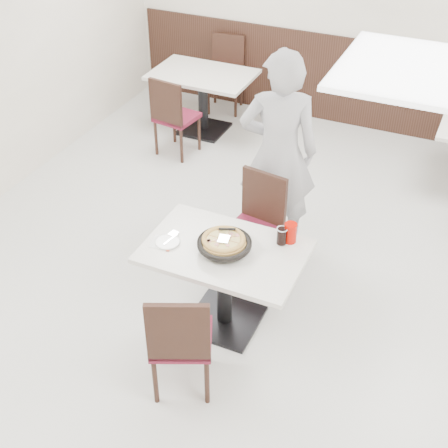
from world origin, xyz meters
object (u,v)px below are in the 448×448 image
at_px(side_plate, 167,242).
at_px(red_cup, 290,233).
at_px(bg_chair_left_near, 177,115).
at_px(pizza, 224,241).
at_px(pizza_pan, 224,246).
at_px(bg_chair_left_far, 225,76).
at_px(diner_person, 278,153).
at_px(chair_far, 252,230).
at_px(chair_near, 181,336).
at_px(cola_glass, 282,236).
at_px(main_table, 225,287).
at_px(bg_table_left, 203,102).

relative_size(side_plate, red_cup, 1.18).
bearing_deg(bg_chair_left_near, pizza, -47.02).
xyz_separation_m(pizza_pan, bg_chair_left_far, (-1.62, 3.62, -0.32)).
height_order(diner_person, bg_chair_left_near, diner_person).
bearing_deg(chair_far, red_cup, 150.36).
bearing_deg(chair_far, chair_near, 99.61).
bearing_deg(red_cup, chair_near, -113.47).
bearing_deg(cola_glass, red_cup, 45.20).
relative_size(main_table, red_cup, 7.50).
xyz_separation_m(pizza, bg_chair_left_far, (-1.60, 3.58, -0.34)).
relative_size(red_cup, diner_person, 0.08).
bearing_deg(pizza_pan, bg_table_left, 118.69).
xyz_separation_m(pizza, side_plate, (-0.41, -0.12, -0.05)).
bearing_deg(chair_near, pizza_pan, 64.26).
bearing_deg(bg_chair_left_near, chair_near, -53.86).
xyz_separation_m(pizza, red_cup, (0.43, 0.28, 0.02)).
distance_m(chair_near, bg_chair_left_far, 4.58).
distance_m(diner_person, bg_chair_left_near, 2.05).
relative_size(diner_person, bg_table_left, 1.58).
bearing_deg(bg_table_left, main_table, -61.27).
relative_size(pizza, bg_chair_left_near, 0.37).
xyz_separation_m(pizza, bg_chair_left_near, (-1.64, 2.32, -0.34)).
distance_m(main_table, bg_chair_left_far, 3.95).
relative_size(chair_near, pizza, 2.71).
bearing_deg(pizza_pan, bg_chair_left_near, 125.18).
distance_m(chair_near, chair_far, 1.34).
bearing_deg(cola_glass, bg_chair_left_near, 133.94).
bearing_deg(pizza, bg_table_left, 118.63).
bearing_deg(chair_near, cola_glass, 44.33).
relative_size(bg_chair_left_near, bg_chair_left_far, 1.00).
height_order(cola_glass, diner_person, diner_person).
bearing_deg(pizza_pan, diner_person, 91.35).
bearing_deg(pizza_pan, main_table, 111.15).
relative_size(main_table, bg_chair_left_far, 1.26).
height_order(cola_glass, red_cup, red_cup).
relative_size(cola_glass, bg_chair_left_far, 0.14).
relative_size(chair_near, bg_chair_left_far, 1.00).
xyz_separation_m(cola_glass, bg_chair_left_near, (-2.01, 2.09, -0.34)).
bearing_deg(red_cup, chair_far, 141.57).
distance_m(main_table, side_plate, 0.58).
bearing_deg(side_plate, chair_near, -55.00).
height_order(pizza_pan, bg_table_left, pizza_pan).
bearing_deg(cola_glass, side_plate, -155.84).
height_order(side_plate, diner_person, diner_person).
relative_size(cola_glass, red_cup, 0.81).
xyz_separation_m(chair_far, cola_glass, (0.40, -0.41, 0.34)).
height_order(main_table, bg_chair_left_far, bg_chair_left_far).
bearing_deg(cola_glass, pizza_pan, -143.38).
relative_size(chair_far, bg_table_left, 0.79).
bearing_deg(bg_chair_left_near, cola_glass, -38.28).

